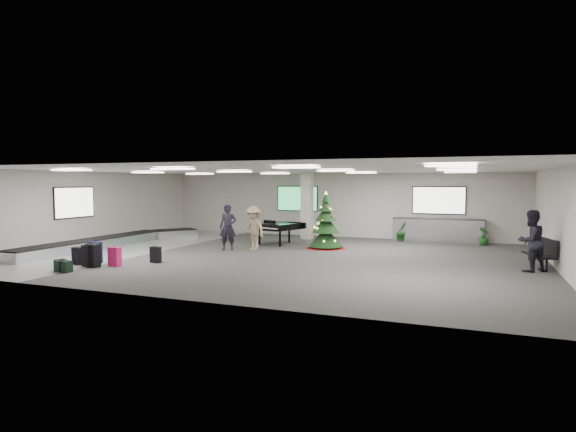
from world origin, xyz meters
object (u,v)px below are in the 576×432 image
at_px(grand_piano, 279,226).
at_px(potted_plant_left, 401,231).
at_px(potted_plant_right, 484,237).
at_px(service_counter, 438,230).
at_px(bench, 543,251).
at_px(traveler_a, 228,227).
at_px(traveler_b, 253,228).
at_px(baggage_carousel, 112,241).
at_px(christmas_tree, 326,229).
at_px(traveler_bench, 531,241).
at_px(pink_suitcase, 115,257).

distance_m(grand_piano, potted_plant_left, 5.78).
bearing_deg(potted_plant_right, service_counter, 163.19).
bearing_deg(bench, potted_plant_left, 117.65).
bearing_deg(traveler_a, potted_plant_left, 25.02).
relative_size(service_counter, grand_piano, 1.78).
distance_m(traveler_a, traveler_b, 1.03).
xyz_separation_m(traveler_a, traveler_b, (0.93, 0.42, -0.05)).
bearing_deg(traveler_b, bench, 20.31).
bearing_deg(bench, traveler_a, 164.66).
relative_size(baggage_carousel, service_counter, 2.40).
bearing_deg(christmas_tree, traveler_a, -150.75).
xyz_separation_m(christmas_tree, potted_plant_left, (2.56, 3.61, -0.36)).
bearing_deg(baggage_carousel, grand_piano, 27.51).
relative_size(traveler_a, traveler_b, 1.05).
distance_m(traveler_a, traveler_bench, 10.88).
height_order(pink_suitcase, potted_plant_left, potted_plant_left).
relative_size(baggage_carousel, pink_suitcase, 15.03).
distance_m(christmas_tree, grand_piano, 2.42).
xyz_separation_m(baggage_carousel, bench, (16.44, 0.68, 0.34)).
xyz_separation_m(traveler_a, potted_plant_left, (6.07, 5.58, -0.47)).
bearing_deg(grand_piano, potted_plant_right, 35.94).
height_order(baggage_carousel, traveler_bench, traveler_bench).
distance_m(christmas_tree, traveler_b, 3.00).
bearing_deg(traveler_b, potted_plant_left, 68.16).
distance_m(potted_plant_left, potted_plant_right, 3.56).
xyz_separation_m(grand_piano, traveler_a, (-1.16, -2.55, 0.14)).
distance_m(grand_piano, traveler_b, 2.14).
height_order(christmas_tree, bench, christmas_tree).
height_order(pink_suitcase, bench, bench).
distance_m(service_counter, potted_plant_right, 2.06).
height_order(service_counter, traveler_bench, traveler_bench).
xyz_separation_m(pink_suitcase, bench, (12.95, 4.54, 0.24)).
relative_size(pink_suitcase, traveler_b, 0.37).
xyz_separation_m(baggage_carousel, traveler_bench, (16.04, -0.02, 0.73)).
relative_size(pink_suitcase, potted_plant_right, 0.86).
bearing_deg(service_counter, potted_plant_right, -16.81).
xyz_separation_m(christmas_tree, grand_piano, (-2.35, 0.59, -0.04)).
xyz_separation_m(service_counter, christmas_tree, (-4.15, -4.02, 0.27)).
xyz_separation_m(baggage_carousel, christmas_tree, (8.69, 2.71, 0.61)).
xyz_separation_m(grand_piano, potted_plant_right, (8.47, 2.84, -0.41)).
xyz_separation_m(baggage_carousel, service_counter, (12.84, 6.73, 0.33)).
distance_m(baggage_carousel, christmas_tree, 9.12).
bearing_deg(bench, christmas_tree, 150.33).
relative_size(potted_plant_left, potted_plant_right, 1.21).
height_order(service_counter, pink_suitcase, service_counter).
xyz_separation_m(christmas_tree, traveler_b, (-2.57, -1.54, 0.06)).
distance_m(pink_suitcase, grand_piano, 7.72).
xyz_separation_m(traveler_bench, potted_plant_left, (-4.79, 6.35, -0.49)).
distance_m(pink_suitcase, bench, 13.73).
distance_m(service_counter, grand_piano, 7.36).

